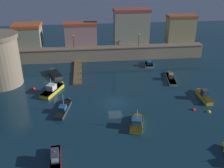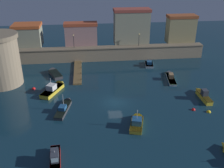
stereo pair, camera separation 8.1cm
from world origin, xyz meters
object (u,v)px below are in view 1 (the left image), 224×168
moored_boat_6 (55,88)px  mooring_buoy_0 (193,110)px  moored_boat_0 (137,121)px  fortress_tower (0,60)px  mooring_buoy_2 (209,112)px  moored_boat_5 (149,63)px  mooring_buoy_1 (34,89)px  moored_boat_1 (170,76)px  moored_boat_2 (65,106)px  quay_lamp_0 (73,39)px  moored_boat_4 (56,162)px  quay_lamp_1 (139,38)px  moored_boat_3 (203,95)px  moored_boat_8 (54,73)px

moored_boat_6 → mooring_buoy_0: 25.59m
moored_boat_0 → moored_boat_6: bearing=62.7°
fortress_tower → mooring_buoy_2: (36.32, -14.75, -5.18)m
moored_boat_5 → mooring_buoy_0: moored_boat_5 is taller
mooring_buoy_1 → mooring_buoy_2: size_ratio=1.05×
moored_boat_0 → moored_boat_6: 18.54m
moored_boat_1 → moored_boat_2: moored_boat_2 is taller
mooring_buoy_0 → moored_boat_5: bearing=97.3°
quay_lamp_0 → moored_boat_6: (-3.46, -15.54, -4.99)m
moored_boat_2 → moored_boat_4: (-0.39, -13.67, 0.26)m
quay_lamp_1 → moored_boat_3: size_ratio=0.50×
moored_boat_8 → mooring_buoy_2: (26.74, -18.34, -0.40)m
moored_boat_0 → moored_boat_5: 24.99m
moored_boat_2 → fortress_tower: bearing=62.2°
moored_boat_3 → moored_boat_8: size_ratio=1.04×
moored_boat_8 → mooring_buoy_1: (-3.35, -6.65, -0.40)m
mooring_buoy_0 → moored_boat_3: bearing=50.8°
moored_boat_1 → moored_boat_6: moored_boat_6 is taller
mooring_buoy_0 → moored_boat_6: bearing=157.6°
moored_boat_4 → moored_boat_6: moored_boat_6 is taller
quay_lamp_0 → moored_boat_4: size_ratio=0.54×
fortress_tower → moored_boat_5: (31.42, 7.03, -4.81)m
fortress_tower → mooring_buoy_1: fortress_tower is taller
quay_lamp_1 → mooring_buoy_2: (6.61, -26.21, -5.41)m
moored_boat_6 → mooring_buoy_1: bearing=102.1°
moored_boat_3 → moored_boat_6: bearing=77.9°
moored_boat_6 → moored_boat_2: bearing=-136.4°
moored_boat_8 → moored_boat_2: bearing=169.1°
moored_boat_6 → moored_boat_0: bearing=-107.7°
moored_boat_8 → moored_boat_4: bearing=162.6°
mooring_buoy_2 → moored_boat_6: bearing=157.6°
moored_boat_1 → mooring_buoy_1: 28.01m
quay_lamp_0 → moored_boat_6: bearing=-102.6°
fortress_tower → moored_boat_0: bearing=-35.1°
fortress_tower → mooring_buoy_2: size_ratio=14.86×
quay_lamp_0 → mooring_buoy_0: quay_lamp_0 is taller
moored_boat_3 → mooring_buoy_2: moored_boat_3 is taller
fortress_tower → moored_boat_4: bearing=-63.5°
fortress_tower → moored_boat_6: fortress_tower is taller
moored_boat_2 → moored_boat_8: moored_boat_2 is taller
mooring_buoy_2 → moored_boat_2: bearing=170.9°
moored_boat_2 → moored_boat_3: size_ratio=1.16×
moored_boat_2 → mooring_buoy_2: 23.95m
quay_lamp_1 → mooring_buoy_2: size_ratio=4.51×
fortress_tower → moored_boat_3: 38.89m
moored_boat_0 → fortress_tower: bearing=70.9°
moored_boat_4 → mooring_buoy_2: 26.00m
moored_boat_8 → mooring_buoy_0: size_ratio=9.27×
moored_boat_2 → moored_boat_0: bearing=-104.3°
moored_boat_0 → moored_boat_8: (-14.34, 20.39, -0.09)m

